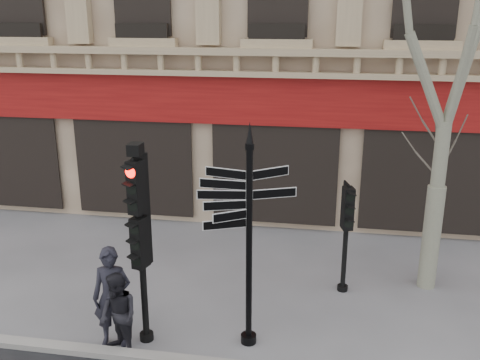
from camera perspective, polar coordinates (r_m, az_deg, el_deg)
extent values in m
plane|color=#5C5C61|center=(10.77, 0.62, -15.13)|extent=(80.00, 80.00, 0.00)
cube|color=maroon|center=(14.09, 3.85, 8.45)|extent=(28.00, 0.25, 1.30)
cube|color=#9B8664|center=(13.74, 3.83, 12.30)|extent=(28.00, 0.35, 0.74)
cylinder|color=black|center=(9.37, 0.97, -7.63)|extent=(0.11, 0.11, 3.66)
cylinder|color=black|center=(10.24, 0.92, -16.52)|extent=(0.28, 0.28, 0.16)
cone|color=black|center=(8.68, 1.04, 5.11)|extent=(0.12, 0.12, 0.37)
cylinder|color=black|center=(9.65, -10.43, -7.90)|extent=(0.12, 0.12, 3.43)
cylinder|color=black|center=(10.46, -9.92, -16.09)|extent=(0.26, 0.26, 0.14)
cube|color=black|center=(9.54, -10.52, -6.43)|extent=(0.47, 0.39, 0.93)
cube|color=black|center=(9.18, -10.87, -0.65)|extent=(0.47, 0.39, 0.93)
sphere|color=#FF0C05|center=(9.11, -10.96, 0.84)|extent=(0.20, 0.20, 0.20)
cube|color=black|center=(9.00, -11.10, 3.24)|extent=(0.28, 0.32, 0.20)
cylinder|color=black|center=(11.60, 11.19, -6.31)|extent=(0.11, 0.11, 2.38)
cylinder|color=black|center=(12.10, 10.87, -11.18)|extent=(0.25, 0.25, 0.13)
cube|color=black|center=(11.33, 11.40, -2.90)|extent=(0.46, 0.38, 0.90)
cylinder|color=gray|center=(12.29, 19.72, -5.79)|extent=(0.38, 0.38, 2.33)
cylinder|color=gray|center=(11.73, 20.62, 2.34)|extent=(0.30, 0.30, 1.48)
imported|color=black|center=(10.00, -13.48, -12.10)|extent=(0.75, 0.55, 1.90)
imported|color=black|center=(9.80, -12.85, -13.91)|extent=(0.95, 0.92, 1.55)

